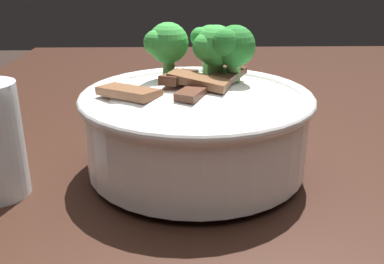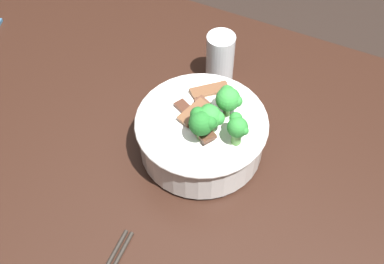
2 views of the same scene
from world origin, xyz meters
TOP-DOWN VIEW (x-y plane):
  - dining_table at (0.00, 0.00)m, footprint 1.56×1.01m
  - rice_bowl at (0.01, 0.09)m, footprint 0.25×0.25m

SIDE VIEW (x-z plane):
  - dining_table at x=0.00m, z-range 0.28..1.07m
  - rice_bowl at x=0.01m, z-range 0.77..0.93m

